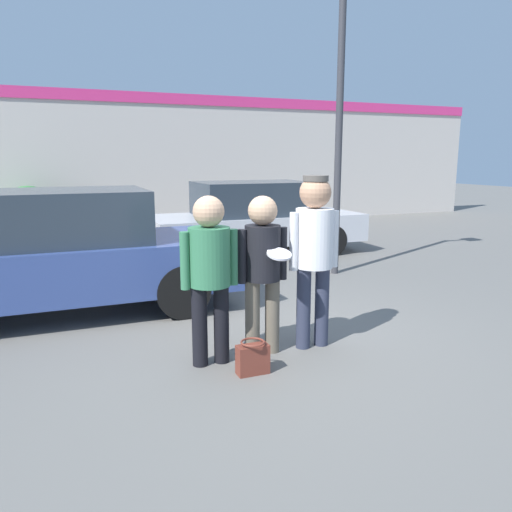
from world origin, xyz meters
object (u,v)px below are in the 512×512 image
Objects in this scene: person_middle_with_frisbee at (263,262)px; street_lamp at (351,82)px; shrub at (29,211)px; handbag at (253,358)px; parked_car_far at (255,219)px; parked_car_near at (62,253)px; person_left at (210,265)px; person_right at (314,244)px.

person_middle_with_frisbee is 4.61m from street_lamp.
shrub reaches higher than handbag.
parked_car_far is 13.80× the size of handbag.
street_lamp reaches higher than parked_car_far.
street_lamp is (0.80, -2.24, 2.48)m from parked_car_far.
parked_car_near is 3.17m from handbag.
street_lamp is (3.37, 2.94, 2.23)m from person_left.
street_lamp is 16.36× the size of handbag.
person_right is 0.42× the size of parked_car_near.
handbag is (-3.08, -3.31, -3.07)m from street_lamp.
person_right reaches higher than parked_car_near.
person_left is 1.01× the size of person_middle_with_frisbee.
parked_car_near is (-1.84, 2.26, -0.17)m from person_middle_with_frisbee.
person_left reaches higher than handbag.
shrub is (-3.04, 9.45, -0.46)m from person_right.
person_right is (1.14, 0.03, 0.13)m from person_left.
person_right is 0.41× the size of parked_car_far.
parked_car_near is 4.79m from parked_car_far.
person_middle_with_frisbee is (0.57, 0.05, -0.02)m from person_left.
person_left is 1.15m from person_right.
parked_car_near is at bearing 120.05° from handbag.
handbag is at bearing -154.28° from person_right.
street_lamp is at bearing 47.13° from handbag.
parked_car_near is 13.54× the size of handbag.
person_right is at bearing 1.70° from person_left.
person_middle_with_frisbee is 5.50m from parked_car_far.
person_right is 1.39× the size of shrub.
shrub is 10.11m from handbag.
person_left is 9.68m from shrub.
person_right is at bearing -1.99° from person_middle_with_frisbee.
person_middle_with_frisbee is 0.96m from handbag.
person_middle_with_frisbee is 0.31× the size of street_lamp.
street_lamp is 8.78m from shrub.
street_lamp reaches higher than shrub.
street_lamp is (2.80, 2.88, 2.26)m from person_middle_with_frisbee.
street_lamp is (4.63, 0.63, 2.43)m from parked_car_near.
person_left is at bearing -178.30° from person_right.
person_left is at bearing -116.37° from parked_car_far.
street_lamp is at bearing -51.16° from shrub.
person_middle_with_frisbee is at bearing -134.10° from street_lamp.
person_right is at bearing -72.15° from shrub.
parked_car_far reaches higher than shrub.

